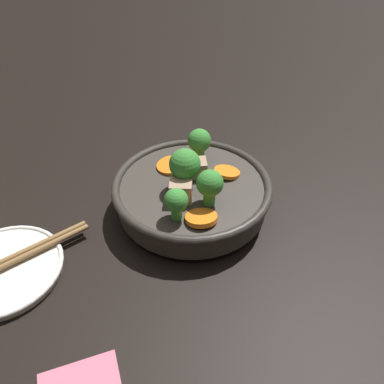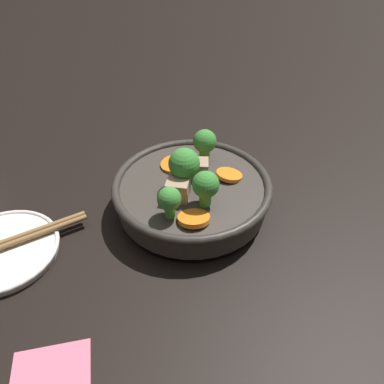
# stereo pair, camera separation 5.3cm
# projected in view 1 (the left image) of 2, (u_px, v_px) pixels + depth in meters

# --- Properties ---
(ground_plane) EXTENTS (3.00, 3.00, 0.00)m
(ground_plane) POSITION_uv_depth(u_px,v_px,m) (192.00, 208.00, 0.56)
(ground_plane) COLOR black
(stirfry_bowl) EXTENTS (0.23, 0.23, 0.11)m
(stirfry_bowl) POSITION_uv_depth(u_px,v_px,m) (192.00, 190.00, 0.53)
(stirfry_bowl) COLOR #38332D
(stirfry_bowl) RESTS_ON ground_plane
(side_saucer) EXTENTS (0.15, 0.15, 0.01)m
(side_saucer) POSITION_uv_depth(u_px,v_px,m) (3.00, 270.00, 0.46)
(side_saucer) COLOR white
(side_saucer) RESTS_ON ground_plane
(chopsticks_pair) EXTENTS (0.14, 0.19, 0.01)m
(chopsticks_pair) POSITION_uv_depth(u_px,v_px,m) (1.00, 265.00, 0.45)
(chopsticks_pair) COLOR olive
(chopsticks_pair) RESTS_ON side_saucer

